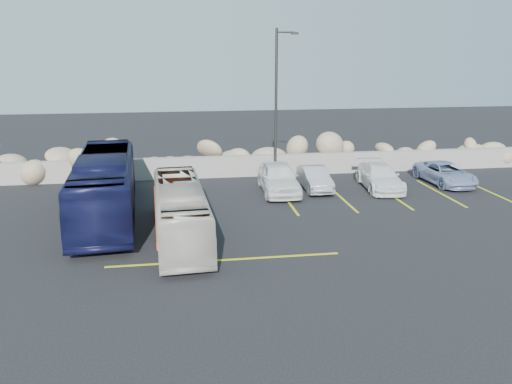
{
  "coord_description": "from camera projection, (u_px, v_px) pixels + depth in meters",
  "views": [
    {
      "loc": [
        -2.3,
        -15.58,
        6.87
      ],
      "look_at": [
        0.65,
        4.0,
        1.3
      ],
      "focal_mm": 35.0,
      "sensor_mm": 36.0,
      "label": 1
    }
  ],
  "objects": [
    {
      "name": "ground",
      "position": [
        255.0,
        261.0,
        17.02
      ],
      "size": [
        90.0,
        90.0,
        0.0
      ],
      "primitive_type": "plane",
      "color": "black",
      "rests_on": "ground"
    },
    {
      "name": "seawall",
      "position": [
        224.0,
        167.0,
        28.28
      ],
      "size": [
        60.0,
        0.4,
        1.2
      ],
      "primitive_type": "cube",
      "color": "gray",
      "rests_on": "ground"
    },
    {
      "name": "riprap_pile",
      "position": [
        222.0,
        150.0,
        29.23
      ],
      "size": [
        54.0,
        2.8,
        2.6
      ],
      "primitive_type": null,
      "color": "#A18469",
      "rests_on": "ground"
    },
    {
      "name": "parking_lines",
      "position": [
        337.0,
        206.0,
        22.98
      ],
      "size": [
        18.16,
        9.36,
        0.01
      ],
      "color": "gold",
      "rests_on": "ground"
    },
    {
      "name": "lamppost",
      "position": [
        277.0,
        105.0,
        25.26
      ],
      "size": [
        1.14,
        0.18,
        8.0
      ],
      "color": "#292725",
      "rests_on": "ground"
    },
    {
      "name": "vintage_bus",
      "position": [
        180.0,
        211.0,
        18.84
      ],
      "size": [
        2.22,
        7.73,
        2.13
      ],
      "primitive_type": "imported",
      "rotation": [
        0.0,
        0.0,
        0.06
      ],
      "color": "beige",
      "rests_on": "ground"
    },
    {
      "name": "tour_coach",
      "position": [
        105.0,
        186.0,
        21.18
      ],
      "size": [
        3.06,
        9.98,
        2.74
      ],
      "primitive_type": "imported",
      "rotation": [
        0.0,
        0.0,
        0.08
      ],
      "color": "#101237",
      "rests_on": "ground"
    },
    {
      "name": "car_a",
      "position": [
        279.0,
        178.0,
        25.1
      ],
      "size": [
        1.94,
        4.53,
        1.53
      ],
      "primitive_type": "imported",
      "rotation": [
        0.0,
        0.0,
        -0.03
      ],
      "color": "white",
      "rests_on": "ground"
    },
    {
      "name": "car_b",
      "position": [
        315.0,
        178.0,
        25.71
      ],
      "size": [
        1.29,
        3.55,
        1.16
      ],
      "primitive_type": "imported",
      "rotation": [
        0.0,
        0.0,
        -0.02
      ],
      "color": "#A3A3A7",
      "rests_on": "ground"
    },
    {
      "name": "car_c",
      "position": [
        380.0,
        177.0,
        25.85
      ],
      "size": [
        2.1,
        4.4,
        1.24
      ],
      "primitive_type": "imported",
      "rotation": [
        0.0,
        0.0,
        -0.09
      ],
      "color": "white",
      "rests_on": "ground"
    },
    {
      "name": "car_d",
      "position": [
        445.0,
        173.0,
        26.81
      ],
      "size": [
        2.11,
        4.21,
        1.14
      ],
      "primitive_type": "imported",
      "rotation": [
        0.0,
        0.0,
        0.05
      ],
      "color": "#8392BA",
      "rests_on": "ground"
    }
  ]
}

